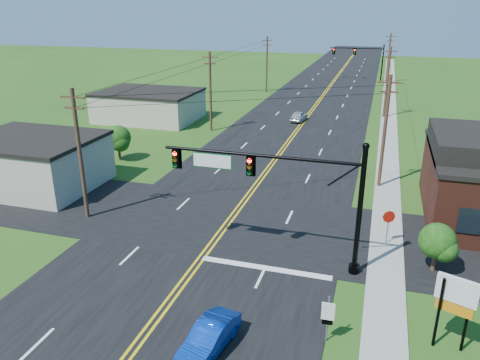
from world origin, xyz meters
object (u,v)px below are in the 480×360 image
(blue_car, at_px, (209,338))
(stop_sign, at_px, (389,220))
(signal_mast_far, at_px, (359,56))
(signal_mast_main, at_px, (277,184))
(route_sign, at_px, (328,315))

(blue_car, xyz_separation_m, stop_sign, (7.16, 12.10, 1.01))
(signal_mast_far, xyz_separation_m, stop_sign, (6.03, -68.02, -2.92))
(signal_mast_main, relative_size, route_sign, 4.90)
(blue_car, relative_size, route_sign, 1.62)
(blue_car, bearing_deg, signal_mast_far, 98.50)
(route_sign, height_order, stop_sign, route_sign)
(signal_mast_far, distance_m, stop_sign, 68.35)
(signal_mast_main, height_order, signal_mast_far, same)
(signal_mast_far, height_order, blue_car, signal_mast_far)
(signal_mast_main, bearing_deg, stop_sign, 32.99)
(route_sign, bearing_deg, signal_mast_far, 90.25)
(signal_mast_far, distance_m, blue_car, 80.23)
(signal_mast_main, height_order, stop_sign, signal_mast_main)
(blue_car, distance_m, stop_sign, 14.10)
(stop_sign, bearing_deg, signal_mast_far, 73.73)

